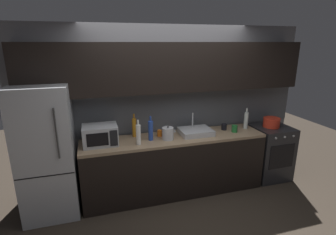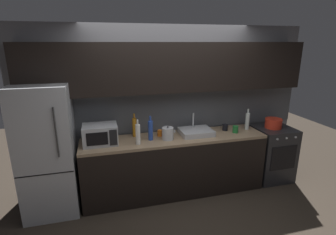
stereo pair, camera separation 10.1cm
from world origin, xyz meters
name	(u,v)px [view 2 (the right image)]	position (x,y,z in m)	size (l,w,h in m)	color
ground_plane	(195,229)	(0.00, 0.00, 0.00)	(10.00, 10.00, 0.00)	#2D261E
back_wall	(170,90)	(0.00, 1.20, 1.55)	(4.46, 0.44, 2.50)	slate
counter_run	(175,165)	(0.00, 0.90, 0.45)	(2.72, 0.60, 0.90)	black
refrigerator	(48,151)	(-1.74, 0.90, 0.88)	(0.68, 0.69, 1.76)	#ADAFB5
oven_range	(271,153)	(1.70, 0.90, 0.45)	(0.60, 0.62, 0.90)	#232326
microwave	(100,134)	(-1.06, 0.92, 1.04)	(0.46, 0.35, 0.27)	#A8AAAF
sink_basin	(196,132)	(0.34, 0.93, 0.94)	(0.48, 0.38, 0.30)	#ADAFB5
kettle	(168,133)	(-0.12, 0.84, 0.99)	(0.20, 0.17, 0.20)	#B7BABF
wine_bottle_white	(138,134)	(-0.56, 0.77, 1.05)	(0.06, 0.06, 0.35)	silver
wine_bottle_amber	(134,127)	(-0.57, 1.09, 1.05)	(0.06, 0.06, 0.35)	#B27019
wine_bottle_blue	(151,130)	(-0.37, 0.88, 1.05)	(0.07, 0.07, 0.35)	#234299
wine_bottle_clear	(247,121)	(1.22, 0.95, 1.04)	(0.07, 0.07, 0.34)	silver
mug_dark	(225,127)	(0.86, 0.99, 0.95)	(0.09, 0.09, 0.10)	black
mug_green	(235,129)	(0.96, 0.85, 0.95)	(0.09, 0.09, 0.11)	#1E6B2D
mug_orange	(160,133)	(-0.20, 1.00, 0.95)	(0.07, 0.07, 0.09)	orange
cooking_pot	(273,123)	(1.67, 0.90, 0.98)	(0.27, 0.27, 0.15)	red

